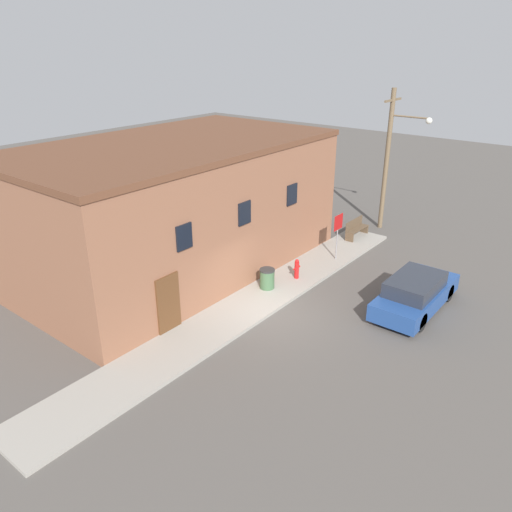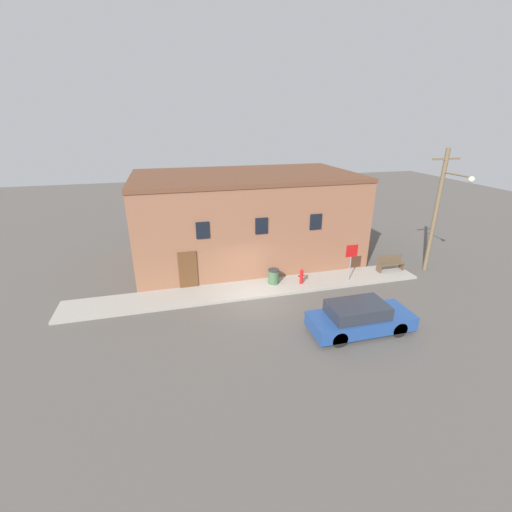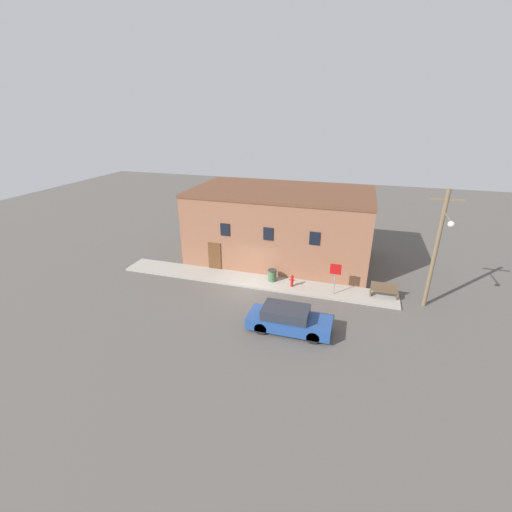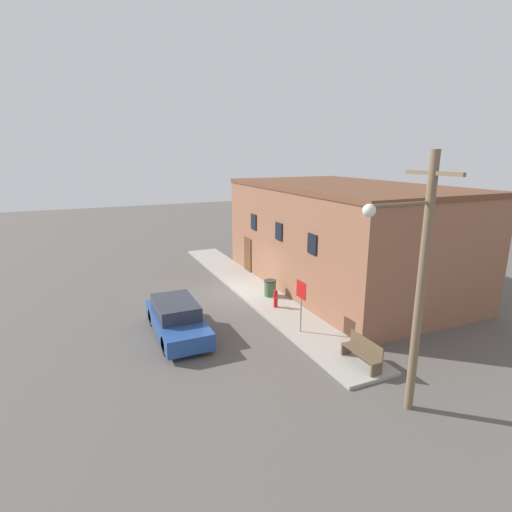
% 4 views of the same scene
% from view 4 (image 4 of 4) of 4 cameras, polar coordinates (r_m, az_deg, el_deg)
% --- Properties ---
extents(ground_plane, '(80.00, 80.00, 0.00)m').
position_cam_4_polar(ground_plane, '(21.24, -2.89, -5.37)').
color(ground_plane, '#56514C').
extents(sidewalk, '(19.59, 2.12, 0.13)m').
position_cam_4_polar(sidewalk, '(21.60, -0.27, -4.83)').
color(sidewalk, '#9E998E').
rests_on(sidewalk, ground).
extents(brick_building, '(13.87, 7.87, 5.61)m').
position_cam_4_polar(brick_building, '(22.59, 12.14, 2.92)').
color(brick_building, '#8E5B42').
rests_on(brick_building, ground).
extents(fire_hydrant, '(0.41, 0.19, 0.87)m').
position_cam_4_polar(fire_hydrant, '(18.95, 2.82, -6.05)').
color(fire_hydrant, red).
rests_on(fire_hydrant, sidewalk).
extents(stop_sign, '(0.71, 0.06, 2.16)m').
position_cam_4_polar(stop_sign, '(16.13, 6.47, -5.77)').
color(stop_sign, gray).
rests_on(stop_sign, sidewalk).
extents(bench, '(1.69, 0.44, 0.93)m').
position_cam_4_polar(bench, '(14.57, 14.99, -13.08)').
color(bench, brown).
rests_on(bench, sidewalk).
extents(trash_bin, '(0.63, 0.63, 0.83)m').
position_cam_4_polar(trash_bin, '(20.41, 2.02, -4.58)').
color(trash_bin, '#426642').
rests_on(trash_bin, sidewalk).
extents(utility_pole, '(1.80, 2.21, 7.30)m').
position_cam_4_polar(utility_pole, '(11.44, 22.09, -2.97)').
color(utility_pole, brown).
rests_on(utility_pole, ground).
extents(parked_car, '(4.55, 1.78, 1.40)m').
position_cam_4_polar(parked_car, '(16.71, -11.24, -8.80)').
color(parked_car, black).
rests_on(parked_car, ground).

